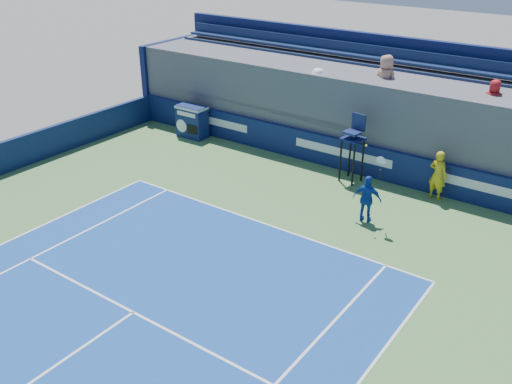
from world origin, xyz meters
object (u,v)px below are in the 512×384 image
Objects in this scene: match_clock at (192,121)px; umpire_chair at (353,141)px; ball_person at (438,175)px; tennis_player at (367,199)px.

umpire_chair is (7.69, -0.11, 0.79)m from match_clock.
tennis_player is at bearing 77.89° from ball_person.
match_clock is 0.56× the size of umpire_chair.
umpire_chair reaches higher than ball_person.
match_clock is 9.82m from tennis_player.
tennis_player reaches higher than match_clock.
match_clock is at bearing 12.39° from ball_person.
tennis_player is (-1.21, -2.82, -0.09)m from ball_person.
tennis_player reaches higher than ball_person.
umpire_chair reaches higher than match_clock.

